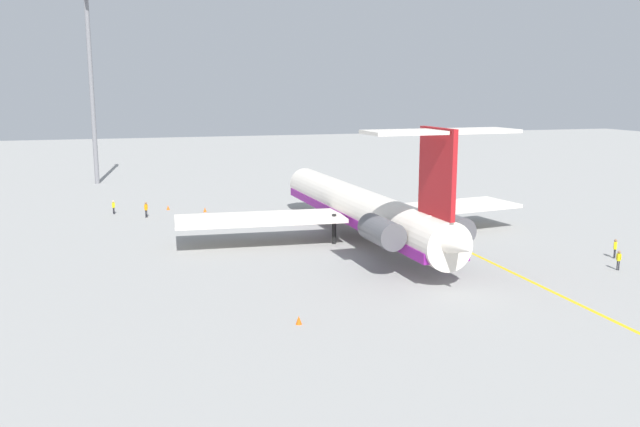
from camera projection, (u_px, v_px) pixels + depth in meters
ground at (400, 235)px, 67.22m from camera, size 295.37×295.37×0.00m
main_jetliner at (364, 209)px, 63.98m from camera, size 40.31×35.84×11.75m
ground_crew_near_nose at (619, 258)px, 54.07m from camera, size 0.39×0.26×1.65m
ground_crew_near_tail at (113, 205)px, 78.37m from camera, size 0.29×0.34×1.64m
ground_crew_portside at (615, 246)px, 57.90m from camera, size 0.27×0.40×1.71m
ground_crew_starboard at (146, 208)px, 76.27m from camera, size 0.30×0.40×1.82m
safety_cone_nose at (205, 210)px, 79.84m from camera, size 0.40×0.40×0.55m
safety_cone_wingtip at (168, 208)px, 81.31m from camera, size 0.40×0.40×0.55m
safety_cone_tail at (299, 320)px, 41.75m from camera, size 0.40×0.40×0.55m
taxiway_centreline at (431, 234)px, 67.87m from camera, size 108.76×2.28×0.01m
light_mast at (91, 82)px, 101.01m from camera, size 4.00×0.70×28.56m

